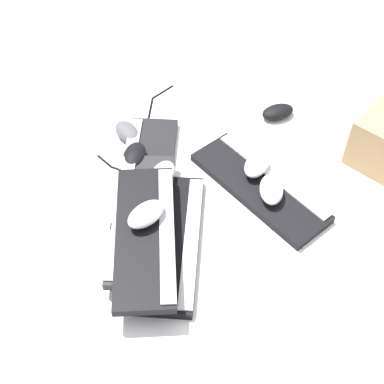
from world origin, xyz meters
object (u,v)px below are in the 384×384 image
keyboard_2 (260,186)px  mouse_6 (271,189)px  keyboard_4 (146,235)px  mouse_5 (162,175)px  mouse_1 (278,112)px  keyboard_0 (146,171)px  mouse_0 (257,164)px  mouse_4 (128,132)px  mouse_3 (146,214)px  keyboard_3 (141,217)px  keyboard_1 (172,241)px  mouse_2 (134,156)px

keyboard_2 → mouse_6: (-0.05, 0.00, 0.04)m
keyboard_4 → mouse_6: keyboard_4 is taller
mouse_5 → keyboard_2: bearing=107.1°
keyboard_4 → mouse_1: keyboard_4 is taller
keyboard_2 → mouse_5: 0.28m
keyboard_0 → keyboard_4: keyboard_4 is taller
mouse_0 → mouse_5: same height
keyboard_2 → keyboard_4: bearing=91.0°
keyboard_4 → mouse_5: size_ratio=4.14×
mouse_4 → mouse_5: (-0.24, 0.02, 0.03)m
keyboard_0 → mouse_3: size_ratio=4.02×
keyboard_3 → mouse_3: (-0.05, 0.01, 0.07)m
keyboard_1 → keyboard_0: bearing=-15.4°
mouse_5 → mouse_6: bearing=99.5°
keyboard_3 → mouse_1: 0.62m
keyboard_4 → mouse_5: bearing=-41.4°
mouse_3 → keyboard_2: bearing=-16.0°
keyboard_0 → mouse_4: mouse_4 is taller
mouse_0 → mouse_4: (0.36, 0.24, -0.03)m
keyboard_4 → mouse_2: size_ratio=4.14×
mouse_3 → mouse_5: mouse_3 is taller
mouse_0 → mouse_6: (-0.10, 0.03, 0.00)m
keyboard_1 → mouse_0: mouse_0 is taller
mouse_0 → mouse_1: 0.28m
keyboard_2 → keyboard_4: 0.39m
mouse_1 → mouse_3: mouse_3 is taller
keyboard_0 → keyboard_1: (-0.26, 0.07, 0.00)m
keyboard_1 → mouse_6: bearing=-94.9°
mouse_0 → mouse_5: 0.28m
keyboard_0 → keyboard_2: bearing=-133.6°
keyboard_1 → mouse_2: size_ratio=4.00×
keyboard_1 → keyboard_2: 0.32m
keyboard_1 → keyboard_3: (0.09, 0.04, 0.03)m
keyboard_1 → mouse_1: size_ratio=4.00×
mouse_4 → mouse_5: bearing=173.3°
keyboard_3 → mouse_6: size_ratio=4.04×
keyboard_0 → keyboard_3: 0.20m
keyboard_2 → keyboard_3: (0.07, 0.35, 0.03)m
keyboard_1 → mouse_1: 0.61m
keyboard_0 → mouse_2: size_ratio=4.02×
keyboard_3 → keyboard_4: bearing=160.7°
mouse_1 → mouse_4: same height
keyboard_4 → mouse_3: bearing=-32.6°
keyboard_2 → keyboard_3: size_ratio=1.02×
keyboard_0 → keyboard_1: bearing=164.6°
mouse_0 → mouse_4: 0.43m
mouse_0 → mouse_2: bearing=-67.8°
keyboard_2 → mouse_1: (0.22, -0.25, 0.01)m
keyboard_0 → keyboard_2: (-0.23, -0.25, 0.00)m
keyboard_1 → mouse_5: bearing=-25.0°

